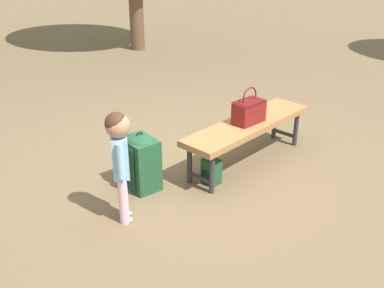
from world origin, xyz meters
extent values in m
plane|color=brown|center=(0.00, 0.00, 0.00)|extent=(40.00, 40.00, 0.00)
cube|color=#9E6B3D|center=(-0.53, 0.17, 0.42)|extent=(1.61, 0.43, 0.06)
cylinder|color=#2D2D33|center=(0.16, 0.32, 0.20)|extent=(0.05, 0.05, 0.39)
cylinder|color=#2D2D33|center=(0.17, 0.04, 0.20)|extent=(0.05, 0.05, 0.39)
cylinder|color=#2D2D33|center=(-1.24, 0.30, 0.20)|extent=(0.05, 0.05, 0.39)
cylinder|color=#2D2D33|center=(-1.23, 0.02, 0.20)|extent=(0.05, 0.05, 0.39)
cylinder|color=#2D2D33|center=(0.17, 0.18, 0.10)|extent=(0.04, 0.28, 0.04)
cylinder|color=#2D2D33|center=(-1.23, 0.16, 0.10)|extent=(0.04, 0.28, 0.04)
cube|color=maroon|center=(-0.53, 0.18, 0.56)|extent=(0.33, 0.20, 0.22)
cube|color=#561313|center=(-0.53, 0.18, 0.67)|extent=(0.30, 0.20, 0.02)
torus|color=maroon|center=(-0.53, 0.18, 0.72)|extent=(0.20, 0.03, 0.20)
cylinder|color=#E5B2C6|center=(0.96, 0.05, 0.20)|extent=(0.08, 0.08, 0.40)
cylinder|color=#E5B2C6|center=(1.01, 0.13, 0.20)|extent=(0.08, 0.08, 0.40)
ellipsoid|color=white|center=(0.94, 0.06, 0.02)|extent=(0.10, 0.09, 0.04)
ellipsoid|color=white|center=(0.99, 0.14, 0.02)|extent=(0.10, 0.09, 0.04)
cube|color=#8CBFE5|center=(0.98, 0.09, 0.58)|extent=(0.19, 0.19, 0.35)
cylinder|color=#8CBFE5|center=(0.93, 0.01, 0.59)|extent=(0.06, 0.06, 0.29)
cylinder|color=#8CBFE5|center=(1.04, 0.17, 0.59)|extent=(0.06, 0.06, 0.29)
sphere|color=#A57A5B|center=(0.98, 0.09, 0.85)|extent=(0.19, 0.19, 0.19)
sphere|color=#3F2819|center=(0.99, 0.09, 0.87)|extent=(0.18, 0.18, 0.18)
cube|color=#1E4C2D|center=(0.54, -0.21, 0.24)|extent=(0.29, 0.36, 0.49)
ellipsoid|color=#1E4C2D|center=(0.54, -0.21, 0.48)|extent=(0.27, 0.35, 0.11)
cube|color=#13311D|center=(0.41, -0.19, 0.17)|extent=(0.06, 0.24, 0.22)
cube|color=#13311D|center=(0.67, -0.30, 0.24)|extent=(0.03, 0.06, 0.42)
cube|color=#13311D|center=(0.69, -0.15, 0.24)|extent=(0.03, 0.06, 0.42)
torus|color=black|center=(0.54, -0.21, 0.52)|extent=(0.08, 0.02, 0.08)
cube|color=#1E4C2D|center=(0.03, 0.20, 0.12)|extent=(0.12, 0.17, 0.24)
ellipsoid|color=#1E4C2D|center=(0.03, 0.20, 0.24)|extent=(0.12, 0.16, 0.06)
cube|color=#13311D|center=(0.10, 0.20, 0.09)|extent=(0.02, 0.12, 0.11)
cube|color=#13311D|center=(-0.04, 0.24, 0.12)|extent=(0.01, 0.03, 0.21)
cube|color=#13311D|center=(-0.04, 0.16, 0.12)|extent=(0.01, 0.03, 0.21)
torus|color=black|center=(0.03, 0.20, 0.26)|extent=(0.04, 0.01, 0.04)
camera|label=1|loc=(2.83, 2.70, 2.19)|focal=42.46mm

